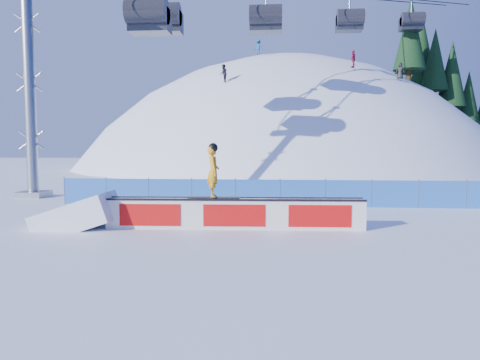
{
  "coord_description": "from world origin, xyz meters",
  "views": [
    {
      "loc": [
        -1.2,
        -14.55,
        2.69
      ],
      "look_at": [
        -2.56,
        1.67,
        1.4
      ],
      "focal_mm": 32.0,
      "sensor_mm": 36.0,
      "label": 1
    }
  ],
  "objects": [
    {
      "name": "rail_box",
      "position": [
        -2.53,
        -0.78,
        0.5
      ],
      "size": [
        8.42,
        0.94,
        1.01
      ],
      "rotation": [
        0.0,
        0.0,
        0.04
      ],
      "color": "silver",
      "rests_on": "ground"
    },
    {
      "name": "safety_fence",
      "position": [
        0.0,
        4.5,
        0.6
      ],
      "size": [
        22.05,
        0.05,
        1.3
      ],
      "color": "blue",
      "rests_on": "ground"
    },
    {
      "name": "snow_hill",
      "position": [
        0.0,
        42.0,
        -18.0
      ],
      "size": [
        64.0,
        64.0,
        64.0
      ],
      "color": "white",
      "rests_on": "ground"
    },
    {
      "name": "snowboarder",
      "position": [
        -3.22,
        -0.81,
        1.89
      ],
      "size": [
        1.72,
        0.67,
        1.79
      ],
      "rotation": [
        0.0,
        0.0,
        1.78
      ],
      "color": "black",
      "rests_on": "rail_box"
    },
    {
      "name": "distant_skiers",
      "position": [
        0.99,
        29.76,
        11.32
      ],
      "size": [
        17.83,
        10.03,
        5.99
      ],
      "color": "black",
      "rests_on": "ground"
    },
    {
      "name": "ground",
      "position": [
        0.0,
        0.0,
        0.0
      ],
      "size": [
        160.0,
        160.0,
        0.0
      ],
      "primitive_type": "plane",
      "color": "white",
      "rests_on": "ground"
    },
    {
      "name": "snow_ramp",
      "position": [
        -7.77,
        -1.0,
        0.0
      ],
      "size": [
        2.7,
        1.76,
        1.65
      ],
      "primitive_type": null,
      "rotation": [
        0.0,
        -0.31,
        0.04
      ],
      "color": "white",
      "rests_on": "ground"
    }
  ]
}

